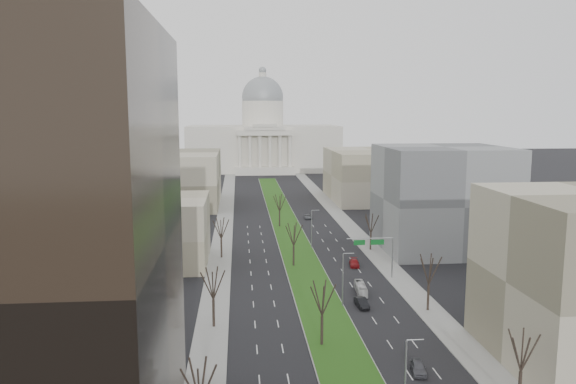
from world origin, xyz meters
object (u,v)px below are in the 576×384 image
car_grey_far (308,217)px  box_van (361,288)px  car_black (362,303)px  car_red (354,263)px  car_grey_near (418,367)px

car_grey_far → box_van: size_ratio=0.67×
car_black → car_red: bearing=76.9°
car_grey_near → car_red: 48.09m
box_van → car_red: bearing=86.3°
car_black → car_red: car_black is taller
car_red → car_black: bearing=-91.2°
car_grey_near → car_red: (1.91, 48.05, -0.03)m
car_grey_near → car_black: (-1.88, 23.75, 0.03)m
car_grey_far → box_van: bearing=-84.2°
car_grey_near → car_red: size_ratio=0.89×
car_grey_near → car_grey_far: 100.15m
car_grey_near → car_red: bearing=95.7°
car_grey_near → car_black: size_ratio=0.93×
car_grey_far → box_van: (0.86, -69.55, 0.31)m
car_grey_near → car_grey_far: (-1.39, 100.14, -0.10)m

